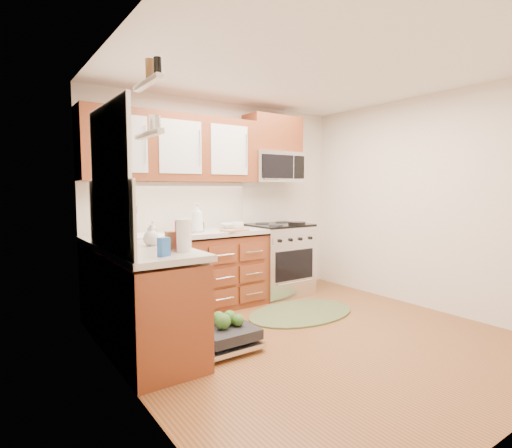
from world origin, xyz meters
TOP-DOWN VIEW (x-y plane):
  - floor at (0.00, 0.00)m, footprint 3.50×3.50m
  - ceiling at (0.00, 0.00)m, footprint 3.50×3.50m
  - wall_back at (0.00, 1.75)m, footprint 3.50×0.04m
  - wall_left at (-1.75, 0.00)m, footprint 0.04×3.50m
  - wall_right at (1.75, 0.00)m, footprint 0.04×3.50m
  - base_cabinet_back at (-0.73, 1.45)m, footprint 2.05×0.60m
  - base_cabinet_left at (-1.45, 0.52)m, footprint 0.60×1.25m
  - countertop_back at (-0.72, 1.44)m, footprint 2.07×0.64m
  - countertop_left at (-1.44, 0.53)m, footprint 0.64×1.27m
  - backsplash_back at (-0.73, 1.74)m, footprint 2.05×0.02m
  - backsplash_left at (-1.74, 0.52)m, footprint 0.02×1.25m
  - upper_cabinets at (-0.73, 1.57)m, footprint 2.05×0.35m
  - cabinet_over_mw at (0.68, 1.57)m, footprint 0.76×0.35m
  - range at (0.68, 1.43)m, footprint 0.76×0.64m
  - microwave at (0.68, 1.55)m, footprint 0.76×0.38m
  - sink at (-1.25, 1.42)m, footprint 0.62×0.50m
  - dishwasher at (-0.86, 0.30)m, footprint 0.70×0.60m
  - window at (-1.74, 0.50)m, footprint 0.03×1.05m
  - window_blind at (-1.71, 0.50)m, footprint 0.02×0.96m
  - shelf_upper at (-1.72, -0.35)m, footprint 0.04×0.40m
  - shelf_lower at (-1.72, -0.35)m, footprint 0.04×0.40m
  - rug at (0.37, 0.63)m, footprint 1.53×1.23m
  - skillet at (0.77, 1.18)m, footprint 0.29×0.29m
  - stock_pot at (-0.53, 1.42)m, footprint 0.24×0.24m
  - cutting_board at (-0.14, 1.22)m, footprint 0.32×0.23m
  - canister at (-0.74, 1.46)m, footprint 0.12×0.12m
  - paper_towel_roll at (-1.25, 0.20)m, footprint 0.14×0.14m
  - mustard_bottle at (-1.62, 0.70)m, footprint 0.07×0.07m
  - red_bottle at (-1.25, 0.29)m, footprint 0.08×0.08m
  - wooden_box at (-1.25, 0.39)m, footprint 0.16×0.13m
  - blue_carton at (-1.47, 0.07)m, footprint 0.10×0.08m
  - bowl_a at (-0.02, 1.51)m, footprint 0.34×0.34m
  - bowl_b at (-0.53, 1.60)m, footprint 0.29×0.29m
  - cup at (-0.08, 1.25)m, footprint 0.18×0.18m
  - soap_bottle_a at (-0.57, 1.33)m, footprint 0.14×0.15m
  - soap_bottle_b at (-1.25, 0.89)m, footprint 0.10×0.11m
  - soap_bottle_c at (-1.35, 0.65)m, footprint 0.15×0.15m

SIDE VIEW (x-z plane):
  - floor at x=0.00m, z-range 0.00..0.00m
  - rug at x=0.37m, z-range 0.00..0.02m
  - dishwasher at x=-0.86m, z-range 0.00..0.20m
  - base_cabinet_back at x=-0.73m, z-range 0.00..0.85m
  - base_cabinet_left at x=-1.45m, z-range 0.00..0.85m
  - range at x=0.68m, z-range 0.00..0.95m
  - sink at x=-1.25m, z-range 0.67..0.93m
  - countertop_back at x=-0.72m, z-range 0.88..0.93m
  - countertop_left at x=-1.44m, z-range 0.88..0.93m
  - cutting_board at x=-0.14m, z-range 0.93..0.95m
  - bowl_a at x=-0.02m, z-range 0.93..0.99m
  - bowl_b at x=-0.53m, z-range 0.93..1.00m
  - skillet at x=0.77m, z-range 0.95..0.99m
  - cup at x=-0.08m, z-range 0.93..1.03m
  - stock_pot at x=-0.53m, z-range 0.93..1.04m
  - blue_carton at x=-1.47m, z-range 0.93..1.06m
  - wooden_box at x=-1.25m, z-range 0.93..1.07m
  - canister at x=-0.74m, z-range 0.93..1.07m
  - soap_bottle_c at x=-1.35m, z-range 0.93..1.11m
  - soap_bottle_b at x=-1.25m, z-range 0.93..1.12m
  - mustard_bottle at x=-1.62m, z-range 0.93..1.14m
  - red_bottle at x=-1.25m, z-range 0.93..1.16m
  - paper_towel_roll at x=-1.25m, z-range 0.93..1.18m
  - soap_bottle_a at x=-0.57m, z-range 0.93..1.26m
  - backsplash_back at x=-0.73m, z-range 0.93..1.49m
  - backsplash_left at x=-1.74m, z-range 0.93..1.49m
  - wall_back at x=0.00m, z-range 0.00..2.50m
  - wall_left at x=-1.75m, z-range 0.00..2.50m
  - wall_right at x=1.75m, z-range 0.00..2.50m
  - window at x=-1.74m, z-range 1.02..2.08m
  - microwave at x=0.68m, z-range 1.50..1.90m
  - shelf_lower at x=-1.72m, z-range 1.74..1.76m
  - upper_cabinets at x=-0.73m, z-range 1.50..2.25m
  - window_blind at x=-1.71m, z-range 1.68..2.08m
  - shelf_upper at x=-1.72m, z-range 2.03..2.06m
  - cabinet_over_mw at x=0.68m, z-range 1.90..2.37m
  - ceiling at x=0.00m, z-range 2.50..2.50m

